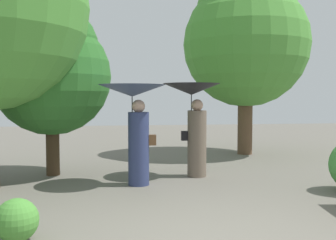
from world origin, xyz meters
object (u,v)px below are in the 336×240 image
(person_right, at_px, (194,110))
(tree_mid_left, at_px, (51,68))
(person_left, at_px, (135,112))
(tree_near_right, at_px, (246,35))

(person_right, height_order, tree_mid_left, tree_mid_left)
(person_left, distance_m, tree_near_right, 5.53)
(person_left, distance_m, person_right, 1.43)
(tree_near_right, relative_size, tree_mid_left, 1.51)
(person_right, distance_m, tree_mid_left, 3.13)
(tree_near_right, height_order, tree_mid_left, tree_near_right)
(person_left, xyz_separation_m, tree_near_right, (3.49, 3.74, 2.11))
(person_left, height_order, tree_mid_left, tree_mid_left)
(tree_near_right, xyz_separation_m, tree_mid_left, (-5.16, -2.50, -1.20))
(person_right, bearing_deg, person_left, 123.87)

